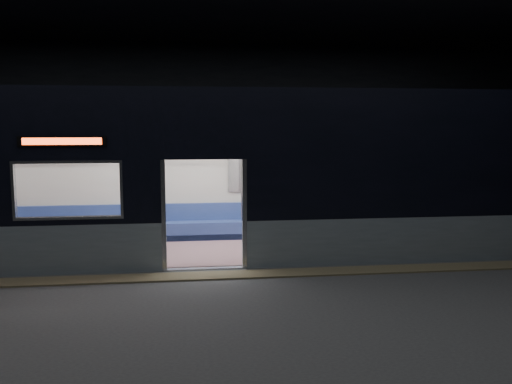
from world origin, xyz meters
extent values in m
cube|color=#47494C|center=(0.00, 0.00, -0.01)|extent=(24.00, 14.00, 0.01)
cube|color=black|center=(0.00, 6.98, 2.50)|extent=(24.00, 0.04, 5.00)
cube|color=black|center=(0.00, -6.98, 2.50)|extent=(24.00, 0.04, 5.00)
cube|color=#8C7F59|center=(0.00, 0.55, 0.01)|extent=(22.80, 0.50, 0.03)
cube|color=#92A0AE|center=(4.85, 1.06, 0.45)|extent=(8.30, 0.12, 0.90)
cube|color=black|center=(4.85, 1.06, 2.05)|extent=(8.30, 0.12, 2.30)
cube|color=black|center=(0.00, 1.06, 2.62)|extent=(1.40, 0.12, 1.15)
cube|color=#B7BABC|center=(-0.74, 1.06, 1.02)|extent=(0.08, 0.14, 2.05)
cube|color=#B7BABC|center=(0.74, 1.06, 1.02)|extent=(0.08, 0.14, 2.05)
cube|color=black|center=(-2.45, 0.98, 2.39)|extent=(1.50, 0.04, 0.18)
cube|color=#FF4618|center=(-2.45, 0.97, 2.39)|extent=(1.34, 0.03, 0.12)
cube|color=beige|center=(0.00, 3.94, 1.60)|extent=(18.00, 0.12, 3.20)
cube|color=black|center=(0.00, 2.50, 3.28)|extent=(18.00, 3.00, 0.15)
cube|color=gray|center=(0.00, 2.50, 0.02)|extent=(17.76, 2.76, 0.04)
cube|color=beige|center=(0.00, 2.50, 2.35)|extent=(17.76, 2.76, 0.10)
cube|color=#2D4983|center=(0.00, 3.62, 0.24)|extent=(11.00, 0.48, 0.41)
cube|color=#2D4983|center=(0.00, 3.81, 0.65)|extent=(11.00, 0.10, 0.40)
cube|color=#815E64|center=(-3.30, 1.41, 0.24)|extent=(4.40, 0.48, 0.41)
cube|color=#815E64|center=(3.30, 1.41, 0.24)|extent=(4.40, 0.48, 0.41)
cylinder|color=silver|center=(-0.95, 1.37, 1.17)|extent=(0.04, 0.04, 2.26)
cylinder|color=silver|center=(-0.95, 3.63, 1.17)|extent=(0.04, 0.04, 2.26)
cylinder|color=silver|center=(0.95, 1.37, 1.17)|extent=(0.04, 0.04, 2.26)
cylinder|color=silver|center=(0.95, 3.63, 1.17)|extent=(0.04, 0.04, 2.26)
cylinder|color=silver|center=(0.00, 3.58, 1.95)|extent=(11.00, 0.03, 0.03)
cube|color=black|center=(4.69, 3.38, 0.53)|extent=(0.18, 0.50, 0.17)
cube|color=black|center=(4.91, 3.38, 0.53)|extent=(0.18, 0.50, 0.17)
cylinder|color=black|center=(4.69, 3.16, 0.26)|extent=(0.12, 0.12, 0.43)
cylinder|color=black|center=(4.91, 3.16, 0.26)|extent=(0.12, 0.12, 0.43)
cube|color=#C1646D|center=(4.80, 3.59, 0.56)|extent=(0.42, 0.23, 0.21)
cylinder|color=#C1646D|center=(4.80, 3.62, 0.93)|extent=(0.43, 0.43, 0.55)
sphere|color=tan|center=(4.80, 3.60, 1.32)|extent=(0.22, 0.22, 0.22)
sphere|color=black|center=(4.80, 3.64, 1.36)|extent=(0.23, 0.23, 0.23)
cube|color=black|center=(4.79, 3.30, 0.70)|extent=(0.31, 0.27, 0.15)
cube|color=white|center=(1.25, 3.85, 1.50)|extent=(1.08, 0.03, 0.70)
camera|label=1|loc=(-0.31, -8.82, 2.67)|focal=38.00mm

